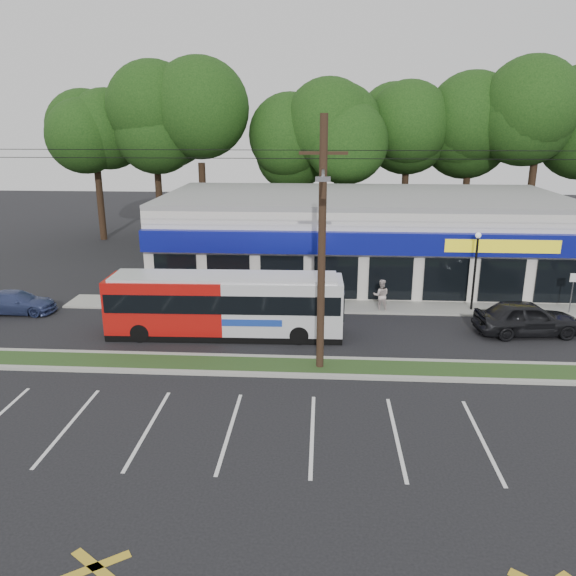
% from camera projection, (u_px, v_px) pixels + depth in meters
% --- Properties ---
extents(ground, '(120.00, 120.00, 0.00)m').
position_uv_depth(ground, '(244.00, 377.00, 22.17)').
color(ground, black).
rests_on(ground, ground).
extents(grass_strip, '(40.00, 1.60, 0.12)m').
position_uv_depth(grass_strip, '(247.00, 365.00, 23.11)').
color(grass_strip, '#263E19').
rests_on(grass_strip, ground).
extents(curb_south, '(40.00, 0.25, 0.14)m').
position_uv_depth(curb_south, '(244.00, 374.00, 22.30)').
color(curb_south, '#9E9E93').
rests_on(curb_south, ground).
extents(curb_north, '(40.00, 0.25, 0.14)m').
position_uv_depth(curb_north, '(250.00, 357.00, 23.92)').
color(curb_north, '#9E9E93').
rests_on(curb_north, ground).
extents(sidewalk, '(32.00, 2.20, 0.10)m').
position_uv_depth(sidewalk, '(358.00, 307.00, 30.47)').
color(sidewalk, '#9E9E93').
rests_on(sidewalk, ground).
extents(strip_mall, '(25.00, 12.55, 5.30)m').
position_uv_depth(strip_mall, '(361.00, 235.00, 36.31)').
color(strip_mall, silver).
rests_on(strip_mall, ground).
extents(utility_pole, '(50.00, 2.77, 10.00)m').
position_uv_depth(utility_pole, '(318.00, 239.00, 21.34)').
color(utility_pole, black).
rests_on(utility_pole, ground).
extents(lamp_post, '(0.30, 0.30, 4.25)m').
position_uv_depth(lamp_post, '(476.00, 262.00, 29.17)').
color(lamp_post, black).
rests_on(lamp_post, ground).
extents(sign_post, '(0.45, 0.10, 2.23)m').
position_uv_depth(sign_post, '(573.00, 286.00, 28.97)').
color(sign_post, '#59595E').
rests_on(sign_post, ground).
extents(tree_line, '(46.76, 6.76, 11.83)m').
position_uv_depth(tree_line, '(337.00, 138.00, 44.40)').
color(tree_line, black).
rests_on(tree_line, ground).
extents(metrobus, '(10.97, 2.56, 2.94)m').
position_uv_depth(metrobus, '(225.00, 304.00, 26.12)').
color(metrobus, '#B3110D').
rests_on(metrobus, ground).
extents(car_dark, '(5.01, 2.47, 1.64)m').
position_uv_depth(car_dark, '(527.00, 318.00, 26.44)').
color(car_dark, black).
rests_on(car_dark, ground).
extents(car_blue, '(4.08, 1.70, 1.18)m').
position_uv_depth(car_blue, '(17.00, 302.00, 29.48)').
color(car_blue, navy).
rests_on(car_blue, ground).
extents(pedestrian_a, '(0.67, 0.61, 1.53)m').
position_uv_depth(pedestrian_a, '(322.00, 300.00, 29.33)').
color(pedestrian_a, beige).
rests_on(pedestrian_a, ground).
extents(pedestrian_b, '(0.88, 0.70, 1.74)m').
position_uv_depth(pedestrian_b, '(381.00, 295.00, 29.68)').
color(pedestrian_b, beige).
rests_on(pedestrian_b, ground).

